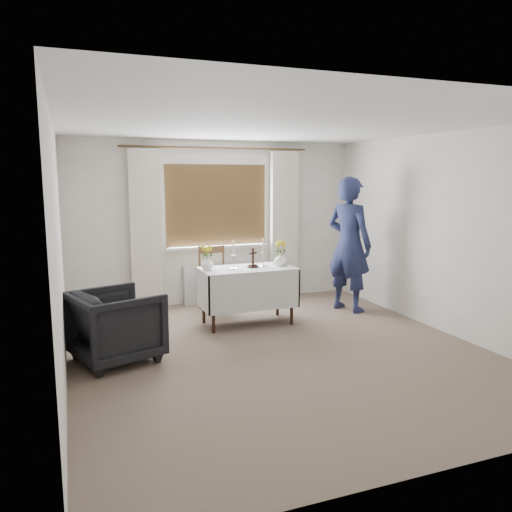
{
  "coord_description": "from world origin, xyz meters",
  "views": [
    {
      "loc": [
        -2.15,
        -4.93,
        1.95
      ],
      "look_at": [
        0.08,
        0.97,
        0.95
      ],
      "focal_mm": 35.0,
      "sensor_mm": 36.0,
      "label": 1
    }
  ],
  "objects": [
    {
      "name": "candlestick_right",
      "position": [
        0.26,
        1.17,
        0.95
      ],
      "size": [
        0.14,
        0.14,
        0.39
      ],
      "primitive_type": null,
      "rotation": [
        0.0,
        0.0,
        -0.4
      ],
      "color": "silver",
      "rests_on": "altar_table"
    },
    {
      "name": "wooden_chair",
      "position": [
        -0.17,
        1.95,
        0.47
      ],
      "size": [
        0.47,
        0.47,
        0.95
      ],
      "primitive_type": null,
      "rotation": [
        0.0,
        0.0,
        0.08
      ],
      "color": "#50391B",
      "rests_on": "ground"
    },
    {
      "name": "candlestick_left",
      "position": [
        -0.16,
        1.15,
        0.95
      ],
      "size": [
        0.12,
        0.12,
        0.38
      ],
      "primitive_type": null,
      "rotation": [
        0.0,
        0.0,
        0.11
      ],
      "color": "silver",
      "rests_on": "altar_table"
    },
    {
      "name": "flower_vase_right",
      "position": [
        0.5,
        1.16,
        0.85
      ],
      "size": [
        0.18,
        0.18,
        0.18
      ],
      "primitive_type": "imported",
      "rotation": [
        0.0,
        0.0,
        0.07
      ],
      "color": "white",
      "rests_on": "altar_table"
    },
    {
      "name": "wicker_basket",
      "position": [
        0.55,
        1.28,
        0.8
      ],
      "size": [
        0.23,
        0.23,
        0.07
      ],
      "primitive_type": "cylinder",
      "rotation": [
        0.0,
        0.0,
        -0.42
      ],
      "color": "brown",
      "rests_on": "altar_table"
    },
    {
      "name": "person",
      "position": [
        1.65,
        1.31,
        0.98
      ],
      "size": [
        0.72,
        0.84,
        1.96
      ],
      "primitive_type": "imported",
      "rotation": [
        0.0,
        0.0,
        1.99
      ],
      "color": "navy",
      "rests_on": "ground"
    },
    {
      "name": "ground",
      "position": [
        0.0,
        0.0,
        0.0
      ],
      "size": [
        5.0,
        5.0,
        0.0
      ],
      "primitive_type": "plane",
      "color": "#836E5A",
      "rests_on": "ground"
    },
    {
      "name": "altar_table",
      "position": [
        0.03,
        1.17,
        0.38
      ],
      "size": [
        1.24,
        0.64,
        0.76
      ],
      "primitive_type": "cube",
      "color": "white",
      "rests_on": "ground"
    },
    {
      "name": "radiator",
      "position": [
        0.0,
        2.42,
        0.3
      ],
      "size": [
        1.1,
        0.1,
        0.6
      ],
      "primitive_type": "cube",
      "color": "silver",
      "rests_on": "ground"
    },
    {
      "name": "flower_vase_left",
      "position": [
        -0.5,
        1.23,
        0.85
      ],
      "size": [
        0.17,
        0.17,
        0.17
      ],
      "primitive_type": "imported",
      "rotation": [
        0.0,
        0.0,
        0.04
      ],
      "color": "white",
      "rests_on": "altar_table"
    },
    {
      "name": "armchair",
      "position": [
        -1.73,
        0.38,
        0.39
      ],
      "size": [
        1.06,
        1.05,
        0.77
      ],
      "primitive_type": "imported",
      "rotation": [
        0.0,
        0.0,
        1.9
      ],
      "color": "black",
      "rests_on": "ground"
    },
    {
      "name": "wooden_cross",
      "position": [
        0.11,
        1.16,
        0.89
      ],
      "size": [
        0.14,
        0.11,
        0.26
      ],
      "primitive_type": null,
      "rotation": [
        0.0,
        0.0,
        0.24
      ],
      "color": "black",
      "rests_on": "altar_table"
    }
  ]
}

